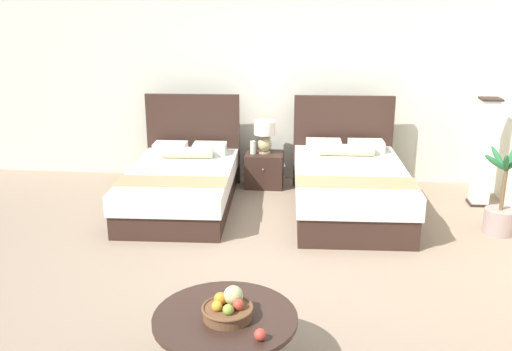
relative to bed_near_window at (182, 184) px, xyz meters
name	(u,v)px	position (x,y,z in m)	size (l,w,h in m)	color
ground_plane	(252,262)	(1.03, -1.48, -0.30)	(9.75, 9.26, 0.02)	gray
wall_back	(272,82)	(1.03, 1.35, 1.08)	(9.75, 0.12, 2.74)	silver
bed_near_window	(182,184)	(0.00, 0.00, 0.00)	(1.35, 2.18, 1.25)	#36221B
bed_near_corner	(349,186)	(2.06, -0.01, 0.04)	(1.40, 2.21, 1.26)	#36221B
nightstand	(264,170)	(0.96, 0.88, -0.06)	(0.52, 0.47, 0.47)	#36221B
table_lamp	(265,134)	(0.96, 0.90, 0.45)	(0.29, 0.29, 0.45)	tan
vase	(253,147)	(0.81, 0.84, 0.27)	(0.08, 0.08, 0.18)	silver
coffee_table	(225,329)	(1.03, -3.24, 0.05)	(0.99, 0.99, 0.44)	#36221B
fruit_bowl	(228,308)	(1.05, -3.25, 0.22)	(0.35, 0.35, 0.20)	brown
loose_apple	(260,335)	(1.29, -3.50, 0.19)	(0.08, 0.08, 0.08)	#BB3C2E
floor_lamp_corner	(484,153)	(3.72, 0.41, 0.39)	(0.24, 0.24, 1.36)	#2E1E1B
potted_palm	(501,210)	(3.69, -0.53, -0.01)	(0.47, 0.54, 1.08)	gray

